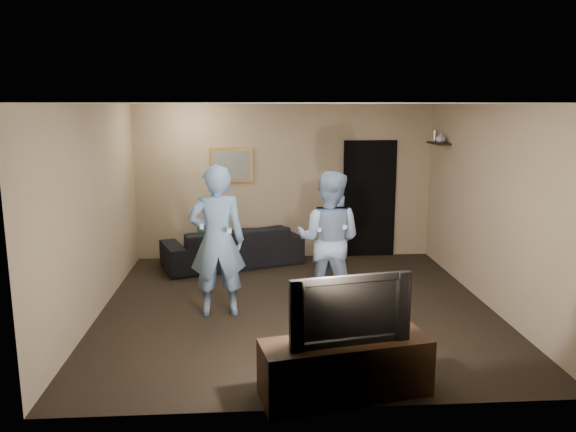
{
  "coord_description": "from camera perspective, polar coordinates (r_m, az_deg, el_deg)",
  "views": [
    {
      "loc": [
        -0.58,
        -6.91,
        2.58
      ],
      "look_at": [
        -0.09,
        0.3,
        1.15
      ],
      "focal_mm": 35.0,
      "sensor_mm": 36.0,
      "label": 1
    }
  ],
  "objects": [
    {
      "name": "throw_pillow",
      "position": [
        9.18,
        -7.86,
        -2.13
      ],
      "size": [
        0.42,
        0.14,
        0.42
      ],
      "primitive_type": "cube",
      "rotation": [
        0.0,
        0.0,
        -0.01
      ],
      "color": "#17473F",
      "rests_on": "sofa"
    },
    {
      "name": "sofa",
      "position": [
        9.2,
        -5.65,
        -3.05
      ],
      "size": [
        2.38,
        1.56,
        0.65
      ],
      "primitive_type": "imported",
      "rotation": [
        0.0,
        0.0,
        3.48
      ],
      "color": "black",
      "rests_on": "ground"
    },
    {
      "name": "wall_front",
      "position": [
        4.63,
        3.52,
        -4.89
      ],
      "size": [
        5.0,
        0.04,
        2.6
      ],
      "primitive_type": "cube",
      "color": "tan",
      "rests_on": "ground"
    },
    {
      "name": "wii_player_right",
      "position": [
        7.19,
        4.17,
        -2.45
      ],
      "size": [
        1.05,
        0.94,
        1.78
      ],
      "color": "#8CA5CB",
      "rests_on": "ground"
    },
    {
      "name": "tv_console",
      "position": [
        5.26,
        5.84,
        -15.18
      ],
      "size": [
        1.59,
        0.77,
        0.55
      ],
      "primitive_type": "cube",
      "rotation": [
        0.0,
        0.0,
        0.19
      ],
      "color": "black",
      "rests_on": "ground"
    },
    {
      "name": "shelf_vase",
      "position": [
        9.13,
        15.28,
        7.71
      ],
      "size": [
        0.18,
        0.18,
        0.16
      ],
      "primitive_type": "imported",
      "rotation": [
        0.0,
        0.0,
        0.19
      ],
      "color": "#B7B7BC",
      "rests_on": "wall_shelf"
    },
    {
      "name": "painting_frame",
      "position": [
        9.44,
        -5.81,
        5.18
      ],
      "size": [
        0.72,
        0.05,
        0.57
      ],
      "primitive_type": "cube",
      "color": "olive",
      "rests_on": "wall_back"
    },
    {
      "name": "ceiling",
      "position": [
        6.93,
        0.96,
        11.36
      ],
      "size": [
        5.0,
        5.0,
        0.04
      ],
      "primitive_type": "cube",
      "color": "silver",
      "rests_on": "wall_back"
    },
    {
      "name": "wii_player_left",
      "position": [
        6.95,
        -7.2,
        -2.53
      ],
      "size": [
        0.72,
        0.54,
        1.89
      ],
      "color": "#729AC6",
      "rests_on": "ground"
    },
    {
      "name": "wall_left",
      "position": [
        7.28,
        -19.08,
        0.45
      ],
      "size": [
        0.04,
        5.0,
        2.6
      ],
      "primitive_type": "cube",
      "color": "tan",
      "rests_on": "ground"
    },
    {
      "name": "wall_shelf",
      "position": [
        9.22,
        15.05,
        7.15
      ],
      "size": [
        0.2,
        0.6,
        0.03
      ],
      "primitive_type": "cube",
      "color": "black",
      "rests_on": "wall_right"
    },
    {
      "name": "painting_canvas",
      "position": [
        9.41,
        -5.82,
        5.16
      ],
      "size": [
        0.62,
        0.01,
        0.47
      ],
      "primitive_type": "cube",
      "color": "slate",
      "rests_on": "painting_frame"
    },
    {
      "name": "wall_right",
      "position": [
        7.67,
        19.87,
        0.92
      ],
      "size": [
        0.04,
        5.0,
        2.6
      ],
      "primitive_type": "cube",
      "color": "tan",
      "rests_on": "ground"
    },
    {
      "name": "doorway",
      "position": [
        9.72,
        8.24,
        1.73
      ],
      "size": [
        0.9,
        0.06,
        2.0
      ],
      "primitive_type": "cube",
      "color": "black",
      "rests_on": "ground"
    },
    {
      "name": "ground",
      "position": [
        7.4,
        0.89,
        -9.22
      ],
      "size": [
        5.0,
        5.0,
        0.0
      ],
      "primitive_type": "plane",
      "color": "black",
      "rests_on": "ground"
    },
    {
      "name": "shelf_figurine",
      "position": [
        9.4,
        14.7,
        7.88
      ],
      "size": [
        0.06,
        0.06,
        0.18
      ],
      "primitive_type": "cylinder",
      "color": "#B7B7BB",
      "rests_on": "wall_shelf"
    },
    {
      "name": "television",
      "position": [
        5.02,
        5.98,
        -9.14
      ],
      "size": [
        1.11,
        0.35,
        0.63
      ],
      "primitive_type": "imported",
      "rotation": [
        0.0,
        0.0,
        0.19
      ],
      "color": "black",
      "rests_on": "tv_console"
    },
    {
      "name": "wall_back",
      "position": [
        9.51,
        -0.34,
        3.46
      ],
      "size": [
        5.0,
        0.04,
        2.6
      ],
      "primitive_type": "cube",
      "color": "tan",
      "rests_on": "ground"
    },
    {
      "name": "light_switch",
      "position": [
        9.58,
        4.76,
        3.48
      ],
      "size": [
        0.08,
        0.02,
        0.12
      ],
      "primitive_type": "cube",
      "color": "silver",
      "rests_on": "wall_back"
    }
  ]
}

